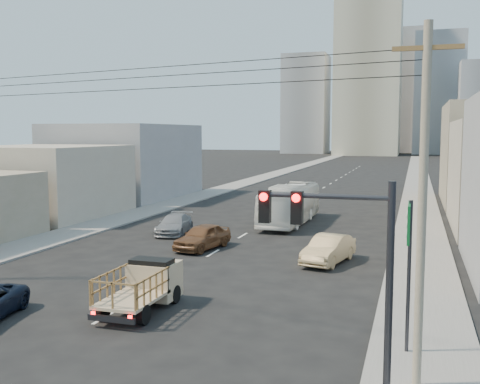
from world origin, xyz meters
The scene contains 19 objects.
ground centered at (0.00, 0.00, 0.00)m, with size 420.00×420.00×0.00m, color black.
sidewalk_left centered at (-11.75, 70.00, 0.06)m, with size 3.50×180.00×0.12m, color slate.
sidewalk_right centered at (11.75, 70.00, 0.06)m, with size 3.50×180.00×0.12m, color slate.
lane_dashes centered at (0.00, 53.00, 0.01)m, with size 0.15×104.00×0.01m.
flatbed_pickup centered at (0.99, 3.13, 1.09)m, with size 1.95×4.41×1.90m.
city_bus centered at (1.99, 26.22, 1.52)m, with size 2.56×10.94×3.05m, color silver.
sedan_brown centered at (-1.03, 14.97, 0.77)m, with size 1.81×4.50×1.53m, color brown.
sedan_tan centered at (6.90, 13.55, 0.76)m, with size 1.60×4.59×1.51m, color tan.
sedan_grey centered at (-4.82, 19.25, 0.68)m, with size 1.89×4.65×1.35m, color gray.
traffic_signal centered at (9.77, -3.51, 4.08)m, with size 3.23×0.35×6.00m.
green_sign centered at (11.16, 1.50, 3.74)m, with size 0.18×1.60×5.00m.
utility_pole centered at (11.50, -1.00, 5.19)m, with size 1.80×0.24×10.00m.
overhead_wires centered at (0.00, 1.50, 8.97)m, with size 23.01×5.02×0.72m.
bldg_left_mid centered at (-19.00, 24.00, 3.00)m, with size 11.00×12.00×6.00m, color #AB9E8A.
bldg_left_far centered at (-19.50, 39.00, 4.00)m, with size 12.00×16.00×8.00m, color gray.
high_rise_tower centered at (-4.00, 170.00, 30.00)m, with size 20.00×20.00×60.00m, color tan.
midrise_ne centered at (18.00, 185.00, 20.00)m, with size 16.00×16.00×40.00m, color gray.
midrise_nw centered at (-26.00, 180.00, 17.00)m, with size 15.00×15.00×34.00m, color gray.
midrise_back centered at (6.00, 200.00, 22.00)m, with size 18.00×18.00×44.00m, color gray.
Camera 1 is at (11.28, -16.67, 7.09)m, focal length 42.00 mm.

